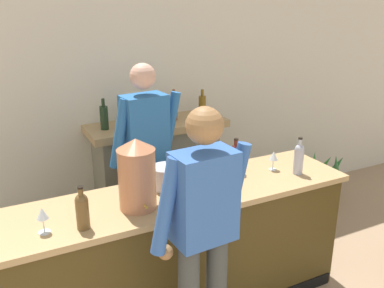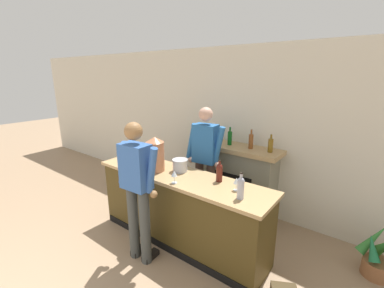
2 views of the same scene
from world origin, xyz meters
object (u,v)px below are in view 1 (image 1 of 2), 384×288
object	(u,v)px
fireplace_stone	(158,177)
wine_bottle_rose_blush	(82,210)
potted_plant_corner	(324,180)
person_customer	(203,238)
copper_dispenser	(137,174)
wine_glass_back_row	(273,157)
wine_glass_front_left	(214,186)
wine_bottle_burgundy_dark	(299,158)
wine_glass_front_right	(42,215)
ice_bucket_steel	(166,177)
person_bartender	(146,160)
wine_bottle_cabernet_heavy	(236,157)

from	to	relation	value
fireplace_stone	wine_bottle_rose_blush	distance (m)	1.79
potted_plant_corner	person_customer	size ratio (longest dim) A/B	0.37
potted_plant_corner	fireplace_stone	bearing A→B (deg)	171.82
wine_bottle_rose_blush	copper_dispenser	bearing A→B (deg)	15.21
fireplace_stone	wine_glass_back_row	xyz separation A→B (m)	(0.54, -1.14, 0.51)
wine_bottle_rose_blush	wine_glass_front_left	bearing A→B (deg)	-3.89
person_customer	wine_bottle_rose_blush	size ratio (longest dim) A/B	6.45
wine_bottle_burgundy_dark	wine_glass_back_row	world-z (taller)	wine_bottle_burgundy_dark
wine_glass_front_right	ice_bucket_steel	bearing A→B (deg)	14.76
person_bartender	copper_dispenser	world-z (taller)	person_bartender
fireplace_stone	wine_bottle_burgundy_dark	distance (m)	1.55
wine_bottle_cabernet_heavy	wine_glass_back_row	distance (m)	0.31
wine_bottle_cabernet_heavy	wine_glass_front_right	bearing A→B (deg)	-170.03
wine_bottle_cabernet_heavy	person_customer	bearing A→B (deg)	-133.11
person_bartender	wine_glass_back_row	world-z (taller)	person_bartender
potted_plant_corner	wine_glass_front_left	size ratio (longest dim) A/B	4.09
ice_bucket_steel	wine_glass_front_right	size ratio (longest dim) A/B	1.30
copper_dispenser	ice_bucket_steel	distance (m)	0.37
person_customer	fireplace_stone	bearing A→B (deg)	76.05
person_customer	copper_dispenser	world-z (taller)	person_customer
ice_bucket_steel	wine_bottle_cabernet_heavy	bearing A→B (deg)	2.73
person_bartender	ice_bucket_steel	world-z (taller)	person_bartender
wine_glass_front_left	person_customer	bearing A→B (deg)	-127.99
copper_dispenser	wine_glass_front_right	xyz separation A→B (m)	(-0.61, -0.05, -0.12)
wine_glass_back_row	wine_glass_front_left	size ratio (longest dim) A/B	0.98
fireplace_stone	wine_bottle_cabernet_heavy	size ratio (longest dim) A/B	5.27
fireplace_stone	ice_bucket_steel	size ratio (longest dim) A/B	6.89
copper_dispenser	wine_bottle_cabernet_heavy	distance (m)	0.93
potted_plant_corner	person_bartender	world-z (taller)	person_bartender
wine_bottle_rose_blush	wine_bottle_cabernet_heavy	bearing A→B (deg)	13.99
potted_plant_corner	person_bartender	bearing A→B (deg)	-173.93
wine_glass_front_left	copper_dispenser	bearing A→B (deg)	161.24
wine_glass_front_right	fireplace_stone	bearing A→B (deg)	45.91
person_customer	wine_glass_back_row	xyz separation A→B (m)	(0.98, 0.63, 0.12)
potted_plant_corner	ice_bucket_steel	distance (m)	2.62
wine_glass_back_row	wine_glass_front_left	xyz separation A→B (m)	(-0.71, -0.28, 0.00)
fireplace_stone	potted_plant_corner	size ratio (longest dim) A/B	2.23
person_customer	wine_bottle_rose_blush	bearing A→B (deg)	145.22
potted_plant_corner	copper_dispenser	world-z (taller)	copper_dispenser
potted_plant_corner	copper_dispenser	distance (m)	2.98
wine_glass_back_row	wine_glass_front_right	bearing A→B (deg)	-174.86
wine_glass_front_right	wine_bottle_cabernet_heavy	bearing A→B (deg)	9.97
wine_glass_back_row	wine_bottle_burgundy_dark	bearing A→B (deg)	-49.26
ice_bucket_steel	person_customer	bearing A→B (deg)	-96.14
fireplace_stone	wine_glass_back_row	world-z (taller)	fireplace_stone
wine_bottle_rose_blush	potted_plant_corner	bearing A→B (deg)	19.41
ice_bucket_steel	wine_glass_front_right	xyz separation A→B (m)	(-0.90, -0.24, 0.03)
ice_bucket_steel	wine_glass_front_left	bearing A→B (deg)	-60.09
wine_glass_back_row	wine_bottle_rose_blush	bearing A→B (deg)	-172.16
fireplace_stone	wine_glass_back_row	bearing A→B (deg)	-64.51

